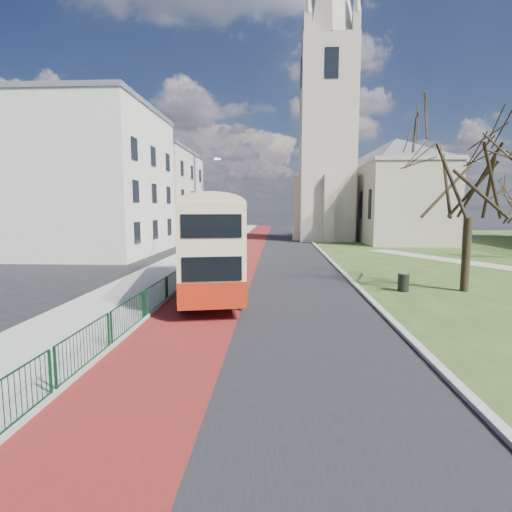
# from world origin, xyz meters

# --- Properties ---
(ground) EXTENTS (160.00, 160.00, 0.00)m
(ground) POSITION_xyz_m (0.00, 0.00, 0.00)
(ground) COLOR black
(ground) RESTS_ON ground
(road_carriageway) EXTENTS (9.00, 120.00, 0.01)m
(road_carriageway) POSITION_xyz_m (1.50, 20.00, 0.01)
(road_carriageway) COLOR black
(road_carriageway) RESTS_ON ground
(bus_lane) EXTENTS (3.40, 120.00, 0.01)m
(bus_lane) POSITION_xyz_m (-1.20, 20.00, 0.01)
(bus_lane) COLOR #591414
(bus_lane) RESTS_ON ground
(pavement_west) EXTENTS (4.00, 120.00, 0.12)m
(pavement_west) POSITION_xyz_m (-5.00, 20.00, 0.06)
(pavement_west) COLOR gray
(pavement_west) RESTS_ON ground
(kerb_west) EXTENTS (0.25, 120.00, 0.13)m
(kerb_west) POSITION_xyz_m (-3.00, 20.00, 0.07)
(kerb_west) COLOR #999993
(kerb_west) RESTS_ON ground
(kerb_east) EXTENTS (0.25, 80.00, 0.13)m
(kerb_east) POSITION_xyz_m (6.10, 22.00, 0.07)
(kerb_east) COLOR #999993
(kerb_east) RESTS_ON ground
(pedestrian_railing) EXTENTS (0.07, 24.00, 1.12)m
(pedestrian_railing) POSITION_xyz_m (-2.95, 4.00, 0.55)
(pedestrian_railing) COLOR #0C361A
(pedestrian_railing) RESTS_ON ground
(gothic_church) EXTENTS (16.38, 18.00, 40.00)m
(gothic_church) POSITION_xyz_m (12.56, 38.00, 13.13)
(gothic_church) COLOR #A09781
(gothic_church) RESTS_ON ground
(street_block_near) EXTENTS (10.30, 14.30, 13.00)m
(street_block_near) POSITION_xyz_m (-14.00, 22.00, 6.51)
(street_block_near) COLOR beige
(street_block_near) RESTS_ON ground
(street_block_far) EXTENTS (10.30, 16.30, 11.50)m
(street_block_far) POSITION_xyz_m (-14.00, 38.00, 5.76)
(street_block_far) COLOR beige
(street_block_far) RESTS_ON ground
(streetlamp) EXTENTS (2.13, 0.18, 8.00)m
(streetlamp) POSITION_xyz_m (-4.35, 18.00, 4.59)
(streetlamp) COLOR gray
(streetlamp) RESTS_ON pavement_west
(bus) EXTENTS (4.60, 11.06, 4.51)m
(bus) POSITION_xyz_m (-1.44, 5.92, 2.57)
(bus) COLOR #9E210E
(bus) RESTS_ON ground
(winter_tree_near) EXTENTS (7.82, 7.82, 9.32)m
(winter_tree_near) POSITION_xyz_m (11.17, 6.68, 6.50)
(winter_tree_near) COLOR black
(winter_tree_near) RESTS_ON grass_green
(litter_bin) EXTENTS (0.73, 0.73, 0.93)m
(litter_bin) POSITION_xyz_m (8.15, 6.46, 0.51)
(litter_bin) COLOR black
(litter_bin) RESTS_ON grass_green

